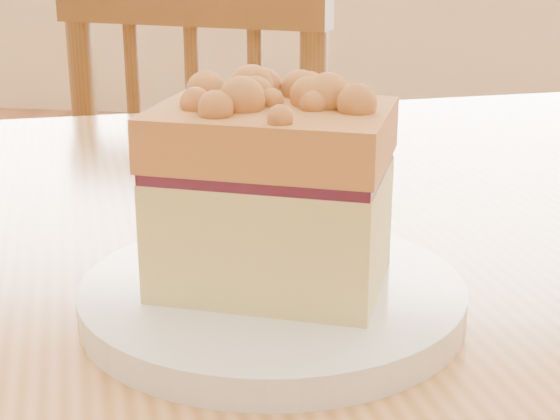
% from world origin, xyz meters
% --- Properties ---
extents(cafe_table_main, '(1.30, 1.10, 0.75)m').
position_xyz_m(cafe_table_main, '(-0.05, 0.29, 0.64)').
color(cafe_table_main, tan).
rests_on(cafe_table_main, ground).
extents(cafe_chair_main, '(0.48, 0.48, 0.90)m').
position_xyz_m(cafe_chair_main, '(-0.14, 0.92, 0.46)').
color(cafe_chair_main, brown).
rests_on(cafe_chair_main, ground).
extents(plate, '(0.22, 0.22, 0.02)m').
position_xyz_m(plate, '(0.04, 0.13, 0.76)').
color(plate, white).
rests_on(plate, cafe_table_main).
extents(cake_slice, '(0.14, 0.10, 0.12)m').
position_xyz_m(cake_slice, '(0.04, 0.13, 0.82)').
color(cake_slice, '#F9EE8D').
rests_on(cake_slice, plate).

